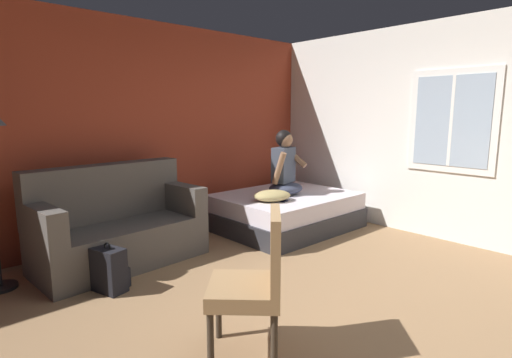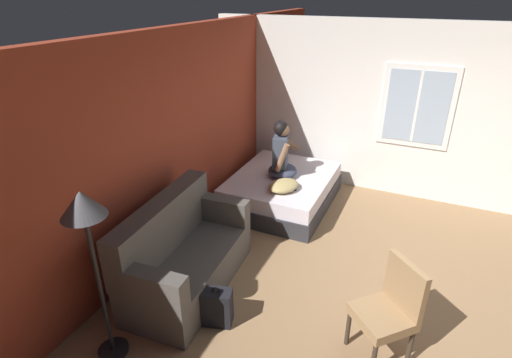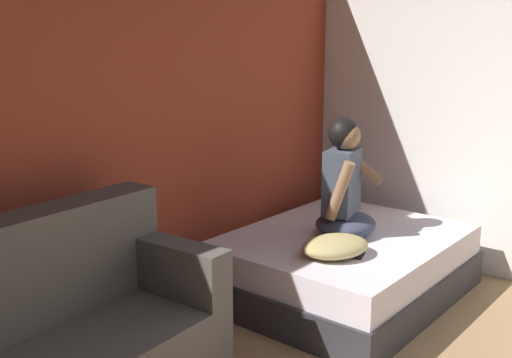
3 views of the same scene
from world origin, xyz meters
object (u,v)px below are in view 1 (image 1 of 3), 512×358
object	(u,v)px
couch	(118,226)
backpack	(110,270)
side_chair	(255,279)
bed	(285,211)
cell_phone	(285,201)
throw_pillow	(272,196)
person_seated	(285,168)

from	to	relation	value
couch	backpack	xyz separation A→B (m)	(-0.36, -0.63, -0.20)
side_chair	backpack	bearing A→B (deg)	101.34
backpack	bed	bearing A→B (deg)	6.74
bed	cell_phone	size ratio (longest dim) A/B	12.59
side_chair	backpack	size ratio (longest dim) A/B	2.14
throw_pillow	cell_phone	xyz separation A→B (m)	(0.10, -0.12, -0.07)
backpack	cell_phone	world-z (taller)	cell_phone
couch	side_chair	xyz separation A→B (m)	(-0.04, -2.22, 0.14)
side_chair	person_seated	distance (m)	3.00
bed	couch	world-z (taller)	couch
person_seated	throw_pillow	size ratio (longest dim) A/B	1.82
bed	side_chair	world-z (taller)	side_chair
throw_pillow	cell_phone	distance (m)	0.17
bed	couch	bearing A→B (deg)	171.79
couch	person_seated	world-z (taller)	person_seated
couch	throw_pillow	world-z (taller)	couch
side_chair	person_seated	world-z (taller)	person_seated
bed	side_chair	distance (m)	2.99
bed	side_chair	xyz separation A→B (m)	(-2.29, -1.90, 0.30)
couch	cell_phone	size ratio (longest dim) A/B	12.16
couch	throw_pillow	distance (m)	1.88
bed	throw_pillow	world-z (taller)	throw_pillow
side_chair	backpack	xyz separation A→B (m)	(-0.32, 1.59, -0.34)
bed	person_seated	bearing A→B (deg)	88.38
person_seated	bed	bearing A→B (deg)	-91.62
couch	side_chair	size ratio (longest dim) A/B	1.79
backpack	cell_phone	bearing A→B (deg)	-0.08
person_seated	backpack	bearing A→B (deg)	-172.82
bed	person_seated	size ratio (longest dim) A/B	2.07
person_seated	backpack	xyz separation A→B (m)	(-2.61, -0.33, -0.64)
side_chair	cell_phone	distance (m)	2.51
couch	bed	bearing A→B (deg)	-8.21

